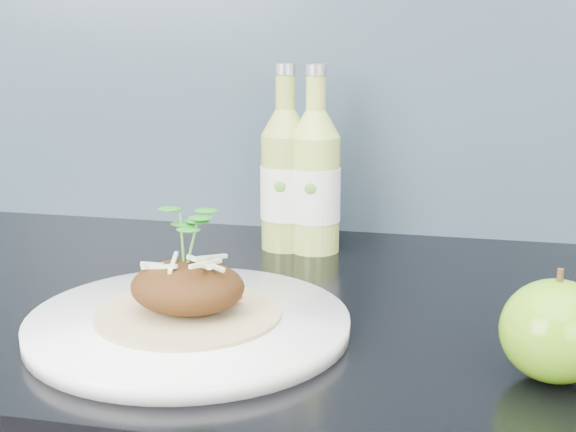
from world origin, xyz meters
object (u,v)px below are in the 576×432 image
dinner_plate (189,324)px  cider_bottle_left (285,180)px  green_apple (556,331)px  cider_bottle_right (315,182)px

dinner_plate → cider_bottle_left: cider_bottle_left is taller
dinner_plate → green_apple: (0.32, -0.03, 0.03)m
cider_bottle_left → green_apple: bearing=-41.1°
cider_bottle_left → cider_bottle_right: size_ratio=1.00×
green_apple → cider_bottle_left: bearing=131.7°
green_apple → cider_bottle_left: 0.44m
green_apple → cider_bottle_right: (-0.25, 0.32, 0.05)m
cider_bottle_right → cider_bottle_left: bearing=-174.5°
dinner_plate → cider_bottle_right: (0.06, 0.29, 0.08)m
dinner_plate → cider_bottle_left: 0.31m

